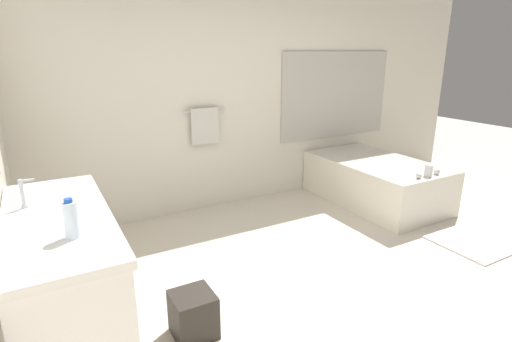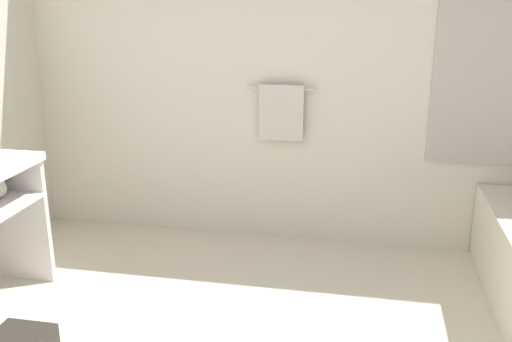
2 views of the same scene
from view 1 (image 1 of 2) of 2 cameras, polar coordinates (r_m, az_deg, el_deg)
The scene contains 8 objects.
ground_plane at distance 3.26m, azimuth 13.83°, elevation -16.82°, with size 16.00×16.00×0.00m, color beige.
wall_back_with_blinds at distance 4.63m, azimuth -3.69°, elevation 11.39°, with size 7.40×0.13×2.70m.
vanity_counter at distance 2.69m, azimuth -25.91°, elevation -10.16°, with size 0.57×1.48×0.87m.
sink_faucet at distance 2.76m, azimuth -30.33°, elevation -2.88°, with size 0.09×0.04×0.18m.
bathtub at distance 5.04m, azimuth 16.68°, elevation -1.14°, with size 0.96×1.63×0.64m.
water_bottle_1 at distance 2.22m, azimuth -24.94°, elevation -6.30°, with size 0.08×0.08×0.21m.
waste_bin at distance 2.77m, azimuth -8.95°, elevation -19.61°, with size 0.26×0.26×0.30m.
bath_mat at distance 4.37m, azimuth 28.11°, elevation -9.22°, with size 0.51×0.64×0.02m.
Camera 1 is at (-1.93, -1.93, 1.78)m, focal length 28.00 mm.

